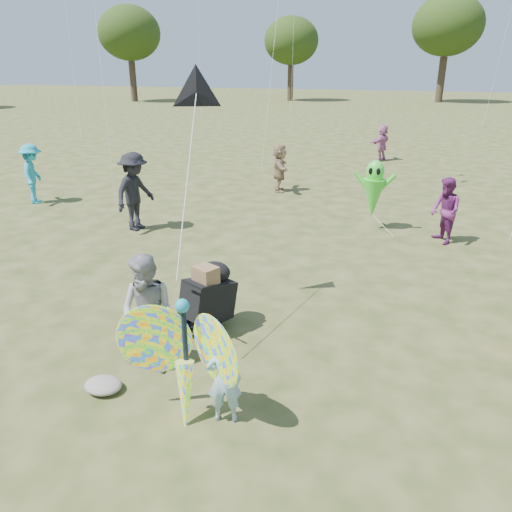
{
  "coord_description": "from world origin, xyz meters",
  "views": [
    {
      "loc": [
        2.22,
        -5.32,
        3.89
      ],
      "look_at": [
        -0.2,
        1.5,
        1.1
      ],
      "focal_mm": 35.0,
      "sensor_mm": 36.0,
      "label": 1
    }
  ],
  "objects": [
    {
      "name": "delta_kite_rig",
      "position": [
        -1.23,
        1.73,
        3.48
      ],
      "size": [
        1.02,
        2.28,
        2.59
      ],
      "color": "black",
      "rests_on": "ground"
    },
    {
      "name": "adult_man",
      "position": [
        -1.07,
        -0.31,
        0.82
      ],
      "size": [
        0.88,
        0.73,
        1.64
      ],
      "primitive_type": "imported",
      "rotation": [
        0.0,
        0.0,
        -0.15
      ],
      "color": "#959499",
      "rests_on": "ground"
    },
    {
      "name": "alien_kite",
      "position": [
        0.93,
        6.95,
        0.97
      ],
      "size": [
        1.12,
        0.69,
        1.74
      ],
      "color": "#40DB33",
      "rests_on": "ground"
    },
    {
      "name": "crowd_i",
      "position": [
        -8.84,
        6.2,
        0.87
      ],
      "size": [
        1.13,
        1.3,
        1.74
      ],
      "primitive_type": "imported",
      "rotation": [
        0.0,
        0.0,
        2.1
      ],
      "color": "#219CB7",
      "rests_on": "ground"
    },
    {
      "name": "butterfly_kite",
      "position": [
        -0.16,
        -1.03,
        0.75
      ],
      "size": [
        1.74,
        0.75,
        1.7
      ],
      "color": "red",
      "rests_on": "ground"
    },
    {
      "name": "crowd_b",
      "position": [
        -4.6,
        4.98,
        0.96
      ],
      "size": [
        0.88,
        1.33,
        1.93
      ],
      "primitive_type": "imported",
      "rotation": [
        0.0,
        0.0,
        1.44
      ],
      "color": "black",
      "rests_on": "ground"
    },
    {
      "name": "ground",
      "position": [
        0.0,
        0.0,
        0.0
      ],
      "size": [
        160.0,
        160.0,
        0.0
      ],
      "primitive_type": "plane",
      "color": "#51592B",
      "rests_on": "ground"
    },
    {
      "name": "child_girl",
      "position": [
        0.28,
        -0.95,
        0.54
      ],
      "size": [
        0.46,
        0.37,
        1.08
      ],
      "primitive_type": "imported",
      "rotation": [
        0.0,
        0.0,
        3.48
      ],
      "color": "#93BDD0",
      "rests_on": "ground"
    },
    {
      "name": "crowd_e",
      "position": [
        2.62,
        6.47,
        0.76
      ],
      "size": [
        0.86,
        0.93,
        1.53
      ],
      "primitive_type": "imported",
      "rotation": [
        0.0,
        0.0,
        5.2
      ],
      "color": "#6E2465",
      "rests_on": "ground"
    },
    {
      "name": "crowd_j",
      "position": [
        0.07,
        16.86,
        0.76
      ],
      "size": [
        0.94,
        1.47,
        1.52
      ],
      "primitive_type": "imported",
      "rotation": [
        0.0,
        0.0,
        4.33
      ],
      "color": "#BB6BA5",
      "rests_on": "ground"
    },
    {
      "name": "grey_bag",
      "position": [
        -1.39,
        -0.96,
        0.08
      ],
      "size": [
        0.49,
        0.4,
        0.16
      ],
      "primitive_type": "ellipsoid",
      "color": "gray",
      "rests_on": "ground"
    },
    {
      "name": "crowd_d",
      "position": [
        -2.41,
        10.03,
        0.77
      ],
      "size": [
        0.87,
        1.49,
        1.53
      ],
      "primitive_type": "imported",
      "rotation": [
        0.0,
        0.0,
        1.89
      ],
      "color": "#997E5E",
      "rests_on": "ground"
    },
    {
      "name": "jogging_stroller",
      "position": [
        -0.77,
        0.95,
        0.61
      ],
      "size": [
        0.77,
        1.14,
        1.09
      ],
      "rotation": [
        0.0,
        0.0,
        -0.42
      ],
      "color": "black",
      "rests_on": "ground"
    },
    {
      "name": "tree_line",
      "position": [
        3.67,
        44.99,
        6.86
      ],
      "size": [
        91.78,
        33.6,
        10.79
      ],
      "color": "#3A2D21",
      "rests_on": "ground"
    }
  ]
}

